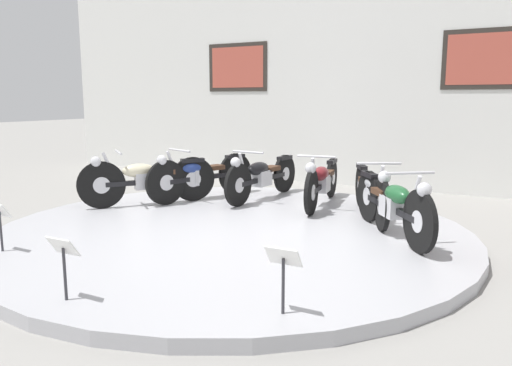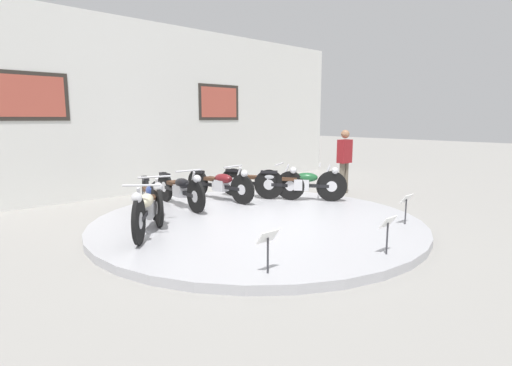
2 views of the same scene
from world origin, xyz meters
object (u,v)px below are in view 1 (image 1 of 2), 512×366
Objects in this scene: motorcycle_black at (262,175)px; motorcycle_silver at (371,190)px; motorcycle_cream at (146,178)px; info_placard_front_centre at (64,255)px; motorcycle_blue at (200,174)px; motorcycle_maroon at (322,180)px; info_placard_front_left at (0,216)px; info_placard_front_right at (283,265)px; motorcycle_green at (393,203)px.

motorcycle_silver is at bearing -13.20° from motorcycle_black.
motorcycle_cream is 3.18× the size of info_placard_front_centre.
motorcycle_blue is 0.98× the size of motorcycle_black.
motorcycle_blue is 1.90m from motorcycle_maroon.
info_placard_front_centre is at bearing -19.81° from info_placard_front_left.
motorcycle_black is 1.01× the size of motorcycle_maroon.
motorcycle_silver is (1.85, -0.43, 0.00)m from motorcycle_black.
info_placard_front_centre is at bearing -83.32° from motorcycle_black.
info_placard_front_left is 3.20m from info_placard_front_right.
motorcycle_black is 3.83m from info_placard_front_left.
motorcycle_silver reaches higher than info_placard_front_centre.
motorcycle_black is 4.22m from info_placard_front_right.
motorcycle_cream reaches higher than motorcycle_black.
info_placard_front_centre is (-1.81, -3.06, -0.02)m from motorcycle_green.
motorcycle_maroon is 3.82× the size of info_placard_front_left.
motorcycle_black is at bearing 73.23° from info_placard_front_left.
motorcycle_blue is 3.24m from info_placard_front_left.
info_placard_front_left is at bearing 160.19° from info_placard_front_centre.
info_placard_front_centre is (1.35, -3.81, -0.03)m from motorcycle_blue.
info_placard_front_centre is 1.70m from info_placard_front_right.
motorcycle_cream is 3.18× the size of info_placard_front_left.
motorcycle_maroon is at bearing 83.28° from info_placard_front_centre.
motorcycle_blue is at bearing 109.49° from info_placard_front_centre.
motorcycle_green reaches higher than info_placard_front_centre.
motorcycle_maroon is 3.82× the size of info_placard_front_right.
motorcycle_green is at bearing -41.99° from motorcycle_maroon.
motorcycle_maroon is (1.00, -0.00, -0.01)m from motorcycle_black.
motorcycle_silver is (0.85, -0.43, 0.01)m from motorcycle_maroon.
info_placard_front_left is (-1.10, -3.66, -0.01)m from motorcycle_black.
motorcycle_maroon is 1.09× the size of motorcycle_silver.
info_placard_front_left is at bearing -119.83° from motorcycle_maroon.
motorcycle_black is 1.90m from motorcycle_silver.
motorcycle_silver is at bearing 70.43° from info_placard_front_centre.
info_placard_front_left is (-2.95, -3.23, -0.02)m from motorcycle_silver.
info_placard_front_left is (0.20, -2.49, -0.03)m from motorcycle_cream.
motorcycle_blue is 1.19× the size of motorcycle_green.
info_placard_front_left is 1.70m from info_placard_front_centre.
motorcycle_silver reaches higher than info_placard_front_left.
motorcycle_cream is 3.18× the size of info_placard_front_right.
motorcycle_cream is 0.87m from motorcycle_blue.
motorcycle_green is (0.45, -0.74, 0.01)m from motorcycle_silver.
motorcycle_blue is 1.08× the size of motorcycle_silver.
motorcycle_black is at bearing 166.80° from motorcycle_silver.
motorcycle_cream reaches higher than motorcycle_green.
motorcycle_blue reaches higher than info_placard_front_left.
motorcycle_green is at bearing 36.13° from info_placard_front_left.
info_placard_front_centre is (0.50, -4.24, -0.01)m from motorcycle_black.
motorcycle_black is at bearing 41.92° from motorcycle_cream.
motorcycle_black is 2.59m from motorcycle_green.
motorcycle_maroon is 1.76m from motorcycle_green.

